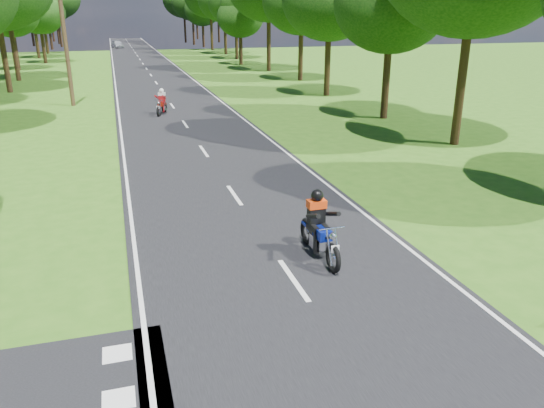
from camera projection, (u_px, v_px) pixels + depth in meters
name	position (u px, v px, depth m)	size (l,w,h in m)	color
ground	(327.00, 329.00, 9.94)	(160.00, 160.00, 0.00)	#306016
main_road	(147.00, 69.00, 55.02)	(7.00, 140.00, 0.02)	black
road_markings	(146.00, 71.00, 53.29)	(7.40, 140.00, 0.01)	silver
telegraph_pole	(65.00, 39.00, 32.21)	(1.20, 0.26, 8.00)	#382616
rider_near_blue	(320.00, 225.00, 12.56)	(0.66, 1.99, 1.65)	navy
rider_far_red	(161.00, 102.00, 30.45)	(0.58, 1.75, 1.45)	#9B1D0B
distant_car	(117.00, 44.00, 86.48)	(1.44, 3.59, 1.22)	silver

